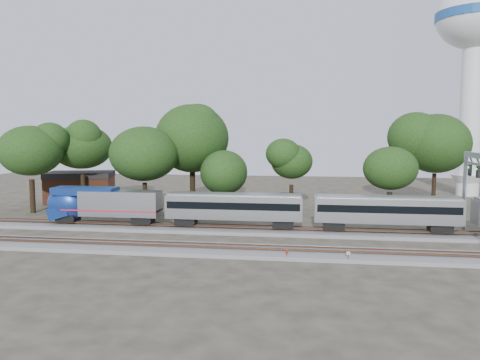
# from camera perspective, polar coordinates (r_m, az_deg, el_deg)

# --- Properties ---
(ground) EXTENTS (160.00, 160.00, 0.00)m
(ground) POSITION_cam_1_polar(r_m,az_deg,el_deg) (50.87, -0.38, -7.71)
(ground) COLOR #383328
(ground) RESTS_ON ground
(track_far) EXTENTS (160.00, 5.00, 0.73)m
(track_far) POSITION_cam_1_polar(r_m,az_deg,el_deg) (56.63, 0.51, -6.10)
(track_far) COLOR slate
(track_far) RESTS_ON ground
(track_near) EXTENTS (160.00, 5.00, 0.73)m
(track_near) POSITION_cam_1_polar(r_m,az_deg,el_deg) (46.99, -1.10, -8.59)
(track_near) COLOR slate
(track_near) RESTS_ON ground
(train) EXTENTS (103.33, 2.94, 4.34)m
(train) POSITION_cam_1_polar(r_m,az_deg,el_deg) (58.57, 26.18, -3.46)
(train) COLOR #AFB1B6
(train) RESTS_ON ground
(switch_stand_red) EXTENTS (0.30, 0.12, 0.97)m
(switch_stand_red) POSITION_cam_1_polar(r_m,az_deg,el_deg) (44.19, 5.72, -8.99)
(switch_stand_red) COLOR #512D19
(switch_stand_red) RESTS_ON ground
(switch_stand_white) EXTENTS (0.34, 0.06, 1.07)m
(switch_stand_white) POSITION_cam_1_polar(r_m,az_deg,el_deg) (44.38, 13.07, -8.96)
(switch_stand_white) COLOR #512D19
(switch_stand_white) RESTS_ON ground
(switch_lever) EXTENTS (0.55, 0.40, 0.30)m
(switch_lever) POSITION_cam_1_polar(r_m,az_deg,el_deg) (44.84, 9.21, -9.44)
(switch_lever) COLOR #512D19
(switch_lever) RESTS_ON ground
(water_tower) EXTENTS (14.10, 14.10, 39.03)m
(water_tower) POSITION_cam_1_polar(r_m,az_deg,el_deg) (99.60, 26.70, 15.03)
(water_tower) COLOR silver
(water_tower) RESTS_ON ground
(signal_gantry) EXTENTS (0.67, 7.94, 9.66)m
(signal_gantry) POSITION_cam_1_polar(r_m,az_deg,el_deg) (58.28, 26.87, 0.41)
(signal_gantry) COLOR gray
(signal_gantry) RESTS_ON ground
(brick_building) EXTENTS (12.32, 10.05, 5.17)m
(brick_building) POSITION_cam_1_polar(r_m,az_deg,el_deg) (85.02, -18.87, -0.79)
(brick_building) COLOR brown
(brick_building) RESTS_ON ground
(tree_0) EXTENTS (9.38, 9.38, 13.23)m
(tree_0) POSITION_cam_1_polar(r_m,az_deg,el_deg) (75.51, -24.18, 3.26)
(tree_0) COLOR black
(tree_0) RESTS_ON ground
(tree_1) EXTENTS (9.75, 9.75, 13.74)m
(tree_1) POSITION_cam_1_polar(r_m,az_deg,el_deg) (79.42, -18.73, 3.82)
(tree_1) COLOR black
(tree_1) RESTS_ON ground
(tree_2) EXTENTS (9.06, 9.06, 12.77)m
(tree_2) POSITION_cam_1_polar(r_m,az_deg,el_deg) (67.27, -11.61, 3.13)
(tree_2) COLOR black
(tree_2) RESTS_ON ground
(tree_3) EXTENTS (11.19, 11.19, 15.77)m
(tree_3) POSITION_cam_1_polar(r_m,az_deg,el_deg) (71.64, -5.86, 5.05)
(tree_3) COLOR black
(tree_3) RESTS_ON ground
(tree_4) EXTENTS (6.39, 6.39, 9.01)m
(tree_4) POSITION_cam_1_polar(r_m,az_deg,el_deg) (65.99, -1.97, 0.91)
(tree_4) COLOR black
(tree_4) RESTS_ON ground
(tree_5) EXTENTS (7.73, 7.73, 10.90)m
(tree_5) POSITION_cam_1_polar(r_m,az_deg,el_deg) (70.22, 6.32, 2.25)
(tree_5) COLOR black
(tree_5) RESTS_ON ground
(tree_6) EXTENTS (7.19, 7.19, 10.14)m
(tree_6) POSITION_cam_1_polar(r_m,az_deg,el_deg) (66.44, 17.86, 1.35)
(tree_6) COLOR black
(tree_6) RESTS_ON ground
(tree_7) EXTENTS (10.34, 10.34, 14.58)m
(tree_7) POSITION_cam_1_polar(r_m,az_deg,el_deg) (79.51, 22.74, 4.11)
(tree_7) COLOR black
(tree_7) RESTS_ON ground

